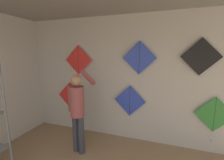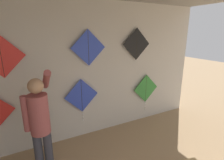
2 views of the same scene
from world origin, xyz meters
name	(u,v)px [view 2 (image 2 of 2)]	position (x,y,z in m)	size (l,w,h in m)	color
back_panel	(80,73)	(0.00, 3.52, 1.40)	(5.93, 0.06, 2.80)	beige
shopkeeper	(40,121)	(-0.89, 2.67, 0.96)	(0.43, 0.56, 1.70)	#383842
kite_1	(82,97)	(-0.02, 3.43, 0.91)	(0.71, 0.04, 0.92)	blue
kite_2	(146,90)	(1.63, 3.43, 0.80)	(0.71, 0.04, 0.92)	#338C38
kite_3	(1,56)	(-1.29, 3.43, 1.82)	(0.71, 0.01, 0.71)	red
kite_4	(88,48)	(0.16, 3.43, 1.90)	(0.71, 0.01, 0.71)	blue
kite_5	(137,44)	(1.29, 3.43, 1.93)	(0.71, 0.01, 0.71)	black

